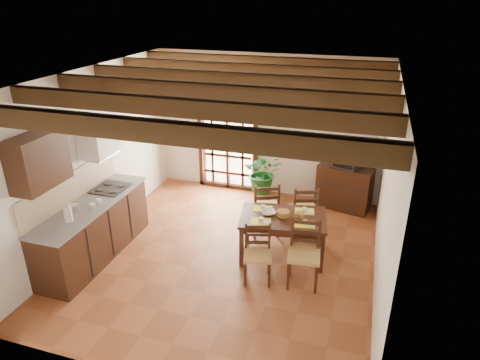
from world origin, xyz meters
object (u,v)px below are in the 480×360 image
at_px(sideboard, 344,187).
at_px(crt_tv, 347,157).
at_px(pendant_lamp, 289,127).
at_px(chair_near_right, 303,265).
at_px(kitchen_counter, 94,229).
at_px(dining_table, 283,221).
at_px(chair_near_left, 257,264).
at_px(potted_plant, 263,174).
at_px(chair_far_right, 303,220).
at_px(chair_far_left, 265,217).

height_order(sideboard, crt_tv, crt_tv).
bearing_deg(pendant_lamp, chair_near_right, -58.10).
bearing_deg(kitchen_counter, chair_near_right, 4.64).
distance_m(dining_table, pendant_lamp, 1.47).
xyz_separation_m(kitchen_counter, crt_tv, (3.56, 2.82, 0.56)).
distance_m(chair_near_left, potted_plant, 2.61).
relative_size(kitchen_counter, sideboard, 2.26).
bearing_deg(chair_far_right, pendant_lamp, 51.89).
bearing_deg(potted_plant, chair_near_right, -63.36).
xyz_separation_m(sideboard, pendant_lamp, (-0.77, -1.87, 1.65)).
distance_m(chair_near_right, chair_far_left, 1.47).
bearing_deg(potted_plant, crt_tv, 5.30).
xyz_separation_m(chair_far_right, sideboard, (0.56, 1.26, 0.12)).
bearing_deg(pendant_lamp, potted_plant, 114.37).
bearing_deg(crt_tv, sideboard, 108.00).
bearing_deg(crt_tv, dining_table, -93.47).
height_order(dining_table, pendant_lamp, pendant_lamp).
bearing_deg(dining_table, crt_tv, 58.68).
bearing_deg(chair_near_left, chair_near_right, -5.48).
bearing_deg(pendant_lamp, chair_near_left, -104.38).
bearing_deg(crt_tv, chair_near_right, -79.56).
distance_m(dining_table, sideboard, 2.12).
relative_size(chair_far_left, crt_tv, 1.74).
bearing_deg(chair_near_right, chair_far_right, 93.46).
bearing_deg(kitchen_counter, chair_far_left, 31.62).
xyz_separation_m(dining_table, chair_near_right, (0.43, -0.59, -0.31)).
distance_m(chair_far_left, chair_far_right, 0.65).
relative_size(dining_table, potted_plant, 0.66).
distance_m(chair_far_right, potted_plant, 1.51).
xyz_separation_m(chair_near_left, pendant_lamp, (0.21, 0.81, 1.81)).
xyz_separation_m(chair_near_left, potted_plant, (-0.57, 2.53, 0.30)).
relative_size(chair_near_right, potted_plant, 0.45).
bearing_deg(sideboard, pendant_lamp, -99.73).
xyz_separation_m(kitchen_counter, chair_far_right, (3.00, 1.56, -0.17)).
xyz_separation_m(chair_near_right, chair_far_left, (-0.86, 1.19, 0.00)).
distance_m(kitchen_counter, chair_far_left, 2.78).
bearing_deg(chair_near_right, kitchen_counter, 178.33).
bearing_deg(dining_table, chair_near_right, -63.82).
bearing_deg(pendant_lamp, kitchen_counter, -161.06).
bearing_deg(chair_near_right, sideboard, 76.14).
distance_m(chair_far_right, pendant_lamp, 1.89).
bearing_deg(crt_tv, chair_far_right, -96.17).
height_order(chair_far_left, sideboard, chair_far_left).
distance_m(kitchen_counter, chair_near_left, 2.59).
relative_size(kitchen_counter, chair_near_left, 2.65).
bearing_deg(chair_near_right, chair_near_left, -176.33).
height_order(kitchen_counter, chair_near_right, kitchen_counter).
bearing_deg(chair_near_left, potted_plant, 87.28).
relative_size(dining_table, crt_tv, 2.53).
xyz_separation_m(sideboard, potted_plant, (-1.55, -0.15, 0.15)).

